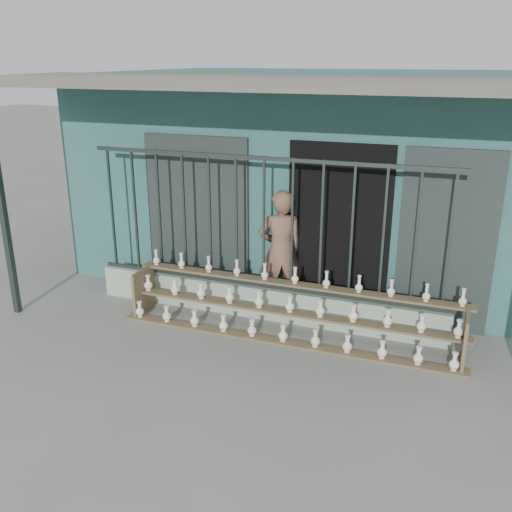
% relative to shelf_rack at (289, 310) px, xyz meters
% --- Properties ---
extents(ground, '(60.00, 60.00, 0.00)m').
position_rel_shelf_rack_xyz_m(ground, '(-0.49, -0.89, -0.36)').
color(ground, slate).
extents(workshop_building, '(7.40, 6.60, 3.21)m').
position_rel_shelf_rack_xyz_m(workshop_building, '(-0.49, 3.34, 1.26)').
color(workshop_building, '#2A5955').
rests_on(workshop_building, ground).
extents(parapet_wall, '(5.00, 0.20, 0.45)m').
position_rel_shelf_rack_xyz_m(parapet_wall, '(-0.49, 0.41, -0.13)').
color(parapet_wall, '#92AB92').
rests_on(parapet_wall, ground).
extents(security_fence, '(5.00, 0.04, 1.80)m').
position_rel_shelf_rack_xyz_m(security_fence, '(-0.49, 0.41, 0.99)').
color(security_fence, '#283330').
rests_on(security_fence, parapet_wall).
extents(shelf_rack, '(4.50, 0.68, 0.85)m').
position_rel_shelf_rack_xyz_m(shelf_rack, '(0.00, 0.00, 0.00)').
color(shelf_rack, brown).
rests_on(shelf_rack, ground).
extents(elderly_woman, '(0.75, 0.65, 1.74)m').
position_rel_shelf_rack_xyz_m(elderly_woman, '(-0.37, 0.77, 0.51)').
color(elderly_woman, brown).
rests_on(elderly_woman, ground).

